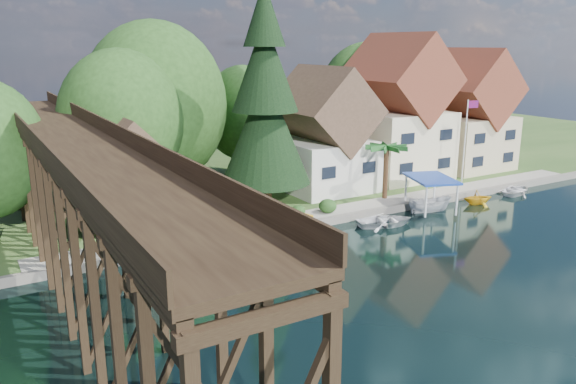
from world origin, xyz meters
name	(u,v)px	position (x,y,z in m)	size (l,w,h in m)	color
ground	(372,265)	(0.00, 0.00, 0.00)	(140.00, 140.00, 0.00)	black
bank	(182,164)	(0.00, 34.00, 0.25)	(140.00, 52.00, 0.50)	#2C4E1F
seawall	(348,217)	(4.00, 8.00, 0.31)	(60.00, 0.40, 0.62)	slate
promenade	(358,207)	(6.00, 9.30, 0.53)	(50.00, 2.60, 0.06)	gray
trestle_bridge	(79,198)	(-16.00, 5.17, 5.35)	(4.12, 44.18, 9.30)	black
house_left	(323,138)	(7.00, 16.00, 5.14)	(7.64, 8.64, 11.02)	silver
house_center	(397,117)	(16.00, 16.50, 6.42)	(8.65, 9.18, 13.89)	beige
house_right	(466,118)	(25.00, 16.00, 5.78)	(8.15, 8.64, 12.45)	#C9B890
shed	(128,179)	(-11.00, 14.50, 3.83)	(5.09, 5.40, 7.85)	silver
bg_trees	(237,112)	(1.00, 21.25, 7.29)	(49.90, 13.30, 10.57)	#382314
shrubs	(240,219)	(-4.60, 9.26, 1.23)	(15.76, 2.47, 1.70)	#1D4218
conifer	(265,103)	(-0.48, 12.99, 8.89)	(7.08, 7.08, 17.43)	#382314
palm_tree	(387,149)	(9.56, 10.29, 4.80)	(4.32, 4.32, 4.92)	#382314
flagpole	(467,132)	(19.82, 11.03, 5.31)	(1.22, 0.27, 7.85)	white
tugboat	(299,229)	(-1.26, 6.66, 0.63)	(3.20, 2.23, 2.11)	#A80B10
boat_white_a	(385,220)	(5.84, 5.74, 0.46)	(3.14, 4.40, 0.91)	silver
boat_canopy	(430,198)	(11.13, 6.52, 1.26)	(4.49, 5.35, 2.94)	silver
boat_yellow	(478,196)	(16.47, 6.26, 0.69)	(2.27, 2.63, 1.39)	gold
boat_white_b	(517,189)	(22.35, 6.90, 0.40)	(2.75, 3.84, 0.80)	white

